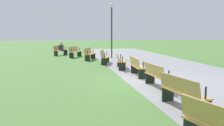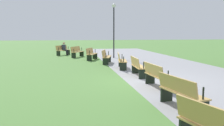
% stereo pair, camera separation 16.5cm
% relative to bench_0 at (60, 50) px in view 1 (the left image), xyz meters
% --- Properties ---
extents(ground_plane, '(120.00, 120.00, 0.00)m').
position_rel_bench_0_xyz_m(ground_plane, '(12.73, 3.90, -0.47)').
color(ground_plane, '#54843D').
extents(path_paving, '(41.36, 6.39, 0.01)m').
position_rel_bench_0_xyz_m(path_paving, '(12.73, 6.17, -0.46)').
color(path_paving, '#939399').
rests_on(path_paving, ground).
extents(bench_0, '(1.62, 1.30, 0.89)m').
position_rel_bench_0_xyz_m(bench_0, '(0.00, 0.00, 0.00)').
color(bench_0, tan).
rests_on(bench_0, ground).
extents(bench_1, '(1.66, 1.17, 0.89)m').
position_rel_bench_0_xyz_m(bench_1, '(2.11, 1.24, 0.00)').
color(bench_1, tan).
rests_on(bench_1, ground).
extents(bench_2, '(1.69, 1.04, 0.89)m').
position_rel_bench_0_xyz_m(bench_2, '(4.34, 2.26, 0.00)').
color(bench_2, tan).
rests_on(bench_2, ground).
extents(bench_3, '(1.69, 0.89, 0.89)m').
position_rel_bench_0_xyz_m(bench_3, '(6.67, 3.03, 0.00)').
color(bench_3, tan).
rests_on(bench_3, ground).
extents(bench_4, '(1.68, 0.73, 0.89)m').
position_rel_bench_0_xyz_m(bench_4, '(9.07, 3.54, 0.00)').
color(bench_4, tan).
rests_on(bench_4, ground).
extents(bench_5, '(1.65, 0.56, 0.89)m').
position_rel_bench_0_xyz_m(bench_5, '(11.50, 3.80, 0.00)').
color(bench_5, tan).
rests_on(bench_5, ground).
extents(bench_6, '(1.65, 0.56, 0.89)m').
position_rel_bench_0_xyz_m(bench_6, '(13.96, 3.80, 0.00)').
color(bench_6, tan).
rests_on(bench_6, ground).
extents(bench_7, '(1.68, 0.73, 0.89)m').
position_rel_bench_0_xyz_m(bench_7, '(16.40, 3.54, 0.00)').
color(bench_7, tan).
rests_on(bench_7, ground).
extents(person_seated, '(0.54, 0.60, 1.20)m').
position_rel_bench_0_xyz_m(person_seated, '(-0.01, 0.18, 0.17)').
color(person_seated, '#2D3347').
rests_on(person_seated, ground).
extents(lamp_post, '(0.32, 0.32, 4.34)m').
position_rel_bench_0_xyz_m(lamp_post, '(3.25, 4.18, 2.52)').
color(lamp_post, black).
rests_on(lamp_post, ground).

